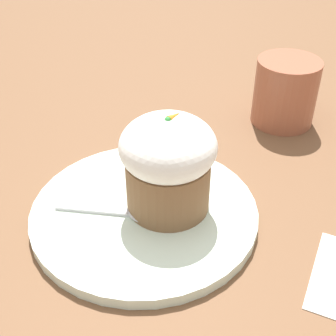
# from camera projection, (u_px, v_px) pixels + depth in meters

# --- Properties ---
(ground_plane) EXTENTS (4.00, 4.00, 0.00)m
(ground_plane) POSITION_uv_depth(u_px,v_px,m) (145.00, 217.00, 0.53)
(ground_plane) COLOR brown
(dessert_plate) EXTENTS (0.25, 0.25, 0.01)m
(dessert_plate) POSITION_uv_depth(u_px,v_px,m) (144.00, 213.00, 0.53)
(dessert_plate) COLOR silver
(dessert_plate) RESTS_ON ground_plane
(carrot_cake) EXTENTS (0.10, 0.10, 0.11)m
(carrot_cake) POSITION_uv_depth(u_px,v_px,m) (168.00, 163.00, 0.49)
(carrot_cake) COLOR brown
(carrot_cake) RESTS_ON dessert_plate
(spoon) EXTENTS (0.08, 0.12, 0.01)m
(spoon) POSITION_uv_depth(u_px,v_px,m) (133.00, 212.00, 0.51)
(spoon) COLOR silver
(spoon) RESTS_ON dessert_plate
(coffee_cup) EXTENTS (0.13, 0.09, 0.10)m
(coffee_cup) POSITION_uv_depth(u_px,v_px,m) (286.00, 91.00, 0.68)
(coffee_cup) COLOR #9E563D
(coffee_cup) RESTS_ON ground_plane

